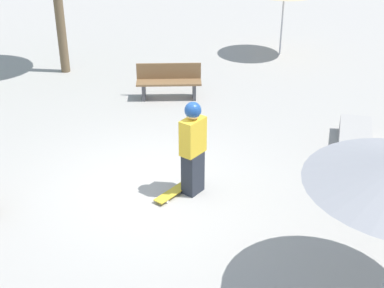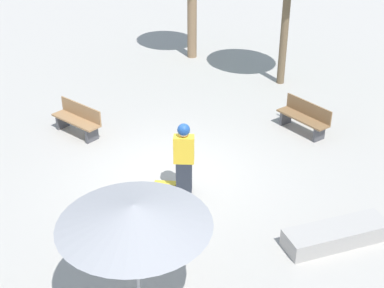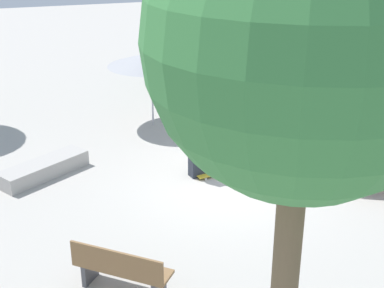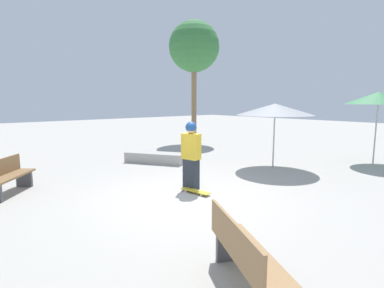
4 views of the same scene
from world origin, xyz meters
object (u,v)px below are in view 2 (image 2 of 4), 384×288
Objects in this scene: bench_near at (78,120)px; shade_umbrella_grey at (134,215)px; concrete_ledge at (336,235)px; skater_main at (184,156)px; skateboard at (171,183)px; bench_far at (304,117)px.

bench_near is 0.66× the size of shade_umbrella_grey.
concrete_ledge is 4.51m from shade_umbrella_grey.
concrete_ledge is (-3.38, 1.14, -0.74)m from skater_main.
bench_near reaches higher than concrete_ledge.
skateboard is 4.54m from bench_far.
shade_umbrella_grey reaches higher than bench_near.
skateboard is 0.33× the size of shade_umbrella_grey.
shade_umbrella_grey is at bearing 87.50° from skateboard.
bench_far is at bearing -138.78° from bench_near.
bench_near is at bearing -41.08° from skater_main.
skateboard is 3.75m from bench_near.
skater_main reaches higher than bench_near.
shade_umbrella_grey reaches higher than concrete_ledge.
concrete_ledge is 7.63m from bench_near.
bench_near is (3.16, -2.00, 0.37)m from skateboard.
shade_umbrella_grey is (3.30, 2.51, 1.77)m from concrete_ledge.
skater_main is 0.79× the size of concrete_ledge.
concrete_ledge is 1.34× the size of bench_near.
skater_main is 0.95m from skateboard.
bench_near is (3.50, -2.15, -0.50)m from skater_main.
concrete_ledge is at bearing 140.62° from bench_far.
bench_far is at bearing -134.69° from skater_main.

